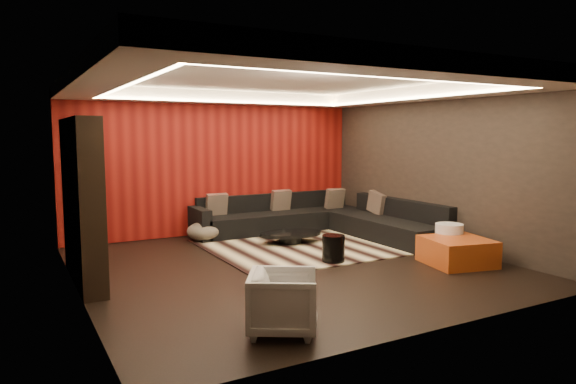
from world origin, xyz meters
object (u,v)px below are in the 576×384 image
orange_ottoman (457,251)px  armchair (283,302)px  coffee_table (291,237)px  white_side_table (449,241)px  drum_stool (333,248)px  sectional_sofa (320,221)px

orange_ottoman → armchair: size_ratio=1.32×
coffee_table → white_side_table: bearing=-51.1°
orange_ottoman → armchair: armchair is taller
coffee_table → white_side_table: size_ratio=2.12×
drum_stool → sectional_sofa: sectional_sofa is taller
drum_stool → orange_ottoman: bearing=-32.4°
armchair → sectional_sofa: bearing=-5.5°
coffee_table → drum_stool: (-0.09, -1.53, 0.11)m
drum_stool → coffee_table: bearing=86.6°
drum_stool → orange_ottoman: drum_stool is taller
white_side_table → armchair: 4.13m
coffee_table → armchair: (-2.12, -3.64, 0.19)m
drum_stool → white_side_table: (1.82, -0.62, 0.05)m
coffee_table → sectional_sofa: 1.11m
coffee_table → orange_ottoman: size_ratio=1.29×
orange_ottoman → drum_stool: bearing=147.6°
coffee_table → sectional_sofa: sectional_sofa is taller
drum_stool → sectional_sofa: (1.06, 2.05, 0.04)m
coffee_table → armchair: armchair is taller
drum_stool → white_side_table: size_ratio=0.75×
coffee_table → armchair: size_ratio=1.70×
white_side_table → armchair: armchair is taller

